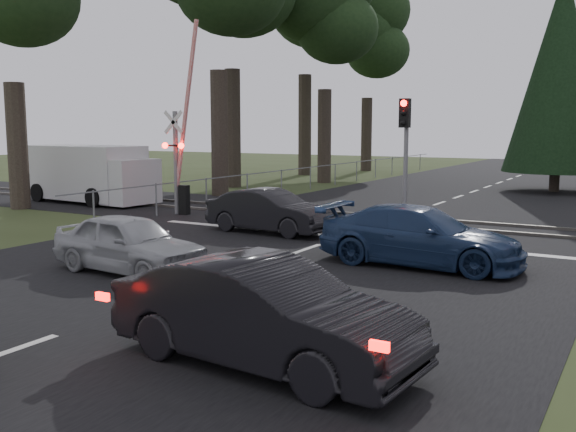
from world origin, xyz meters
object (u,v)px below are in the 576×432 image
Objects in this scene: white_van at (93,174)px; traffic_signal_center at (405,140)px; dark_hatchback at (263,314)px; blue_sedan at (420,236)px; dark_car_far at (270,211)px; crossing_signal at (181,159)px; silver_car at (129,244)px.

traffic_signal_center is at bearing 3.09° from white_van.
traffic_signal_center is 12.74m from dark_hatchback.
traffic_signal_center reaches higher than dark_hatchback.
dark_hatchback is at bearing -177.98° from blue_sedan.
white_van reaches higher than dark_car_far.
crossing_signal is 5.53m from dark_car_far.
dark_car_far is at bearing 6.50° from silver_car.
dark_hatchback is 7.24m from blue_sedan.
blue_sedan is (2.24, -5.09, -2.12)m from traffic_signal_center.
white_van is (-10.88, 9.23, 0.58)m from silver_car.
blue_sedan is 0.74× the size of white_van.
dark_car_far is (-0.17, 6.22, 0.01)m from silver_car.
crossing_signal is 1.73× the size of dark_car_far.
white_van is (-10.71, 3.01, 0.57)m from dark_car_far.
traffic_signal_center is 0.94× the size of dark_hatchback.
blue_sedan is at bearing -48.71° from silver_car.
blue_sedan is (-0.21, 7.23, -0.03)m from dark_hatchback.
blue_sedan is at bearing -66.24° from traffic_signal_center.
traffic_signal_center is at bearing -45.24° from dark_car_far.
silver_car is (-3.11, -9.03, -2.15)m from traffic_signal_center.
blue_sedan reaches higher than silver_car.
traffic_signal_center is 14.08m from white_van.
silver_car is at bearing 64.14° from dark_hatchback.
dark_car_far is (-5.72, 9.52, -0.06)m from dark_hatchback.
crossing_signal is 1.81× the size of silver_car.
dark_car_far is at bearing -139.42° from traffic_signal_center.
traffic_signal_center reaches higher than blue_sedan.
dark_car_far is (-3.28, -2.81, -2.14)m from traffic_signal_center.
crossing_signal is 8.36m from traffic_signal_center.
silver_car is 0.81× the size of blue_sedan.
dark_hatchback reaches higher than dark_car_far.
crossing_signal is 1.59× the size of dark_hatchback.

